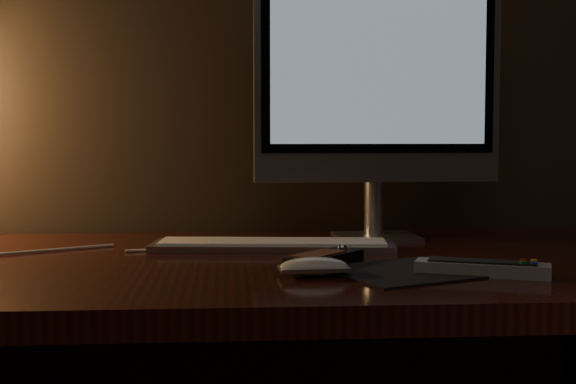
{
  "coord_description": "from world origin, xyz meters",
  "views": [
    {
      "loc": [
        -0.03,
        0.55,
        0.95
      ],
      "look_at": [
        0.06,
        1.73,
        0.87
      ],
      "focal_mm": 50.0,
      "sensor_mm": 36.0,
      "label": 1
    }
  ],
  "objects": [
    {
      "name": "desk",
      "position": [
        0.0,
        1.93,
        0.62
      ],
      "size": [
        1.6,
        0.75,
        0.75
      ],
      "color": "black",
      "rests_on": "ground"
    },
    {
      "name": "monitor",
      "position": [
        0.27,
        2.09,
        1.05
      ],
      "size": [
        0.48,
        0.15,
        0.51
      ],
      "rotation": [
        0.0,
        0.0,
        0.04
      ],
      "color": "silver",
      "rests_on": "desk"
    },
    {
      "name": "keyboard",
      "position": [
        0.05,
        1.96,
        0.76
      ],
      "size": [
        0.44,
        0.16,
        0.02
      ],
      "primitive_type": "cube",
      "rotation": [
        0.0,
        0.0,
        -0.1
      ],
      "color": "silver",
      "rests_on": "desk"
    },
    {
      "name": "mousepad",
      "position": [
        0.25,
        1.71,
        0.75
      ],
      "size": [
        0.3,
        0.28,
        0.0
      ],
      "primitive_type": "cube",
      "rotation": [
        0.0,
        0.0,
        0.42
      ],
      "color": "black",
      "rests_on": "desk"
    },
    {
      "name": "mouse",
      "position": [
        0.1,
        1.69,
        0.76
      ],
      "size": [
        0.1,
        0.06,
        0.02
      ],
      "primitive_type": "ellipsoid",
      "rotation": [
        0.0,
        0.0,
        0.07
      ],
      "color": "white",
      "rests_on": "desk"
    },
    {
      "name": "media_remote",
      "position": [
        0.13,
        1.79,
        0.76
      ],
      "size": [
        0.14,
        0.15,
        0.03
      ],
      "rotation": [
        0.0,
        0.0,
        0.87
      ],
      "color": "black",
      "rests_on": "desk"
    },
    {
      "name": "tv_remote",
      "position": [
        0.34,
        1.67,
        0.76
      ],
      "size": [
        0.19,
        0.12,
        0.02
      ],
      "rotation": [
        0.0,
        0.0,
        -0.38
      ],
      "color": "#989B9E",
      "rests_on": "desk"
    },
    {
      "name": "papers",
      "position": [
        -0.04,
        1.97,
        0.75
      ],
      "size": [
        0.13,
        0.1,
        0.01
      ],
      "primitive_type": "cube",
      "rotation": [
        0.0,
        0.0,
        -0.23
      ],
      "color": "white",
      "rests_on": "desk"
    },
    {
      "name": "cable",
      "position": [
        -0.22,
        1.95,
        0.75
      ],
      "size": [
        0.53,
        0.17,
        0.0
      ],
      "primitive_type": "cylinder",
      "rotation": [
        0.0,
        1.57,
        0.31
      ],
      "color": "white",
      "rests_on": "desk"
    }
  ]
}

